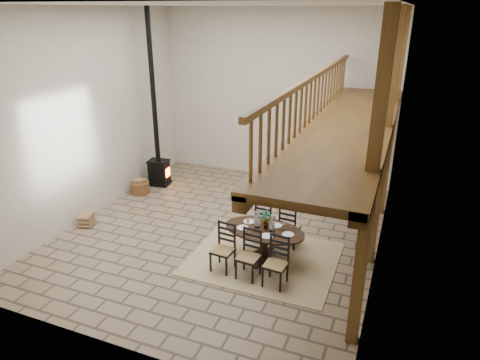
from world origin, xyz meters
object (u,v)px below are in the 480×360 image
at_px(wood_stove, 157,148).
at_px(log_stack, 87,220).
at_px(log_basket, 140,187).
at_px(dining_table, 262,245).

relative_size(wood_stove, log_stack, 10.26).
height_order(wood_stove, log_basket, wood_stove).
relative_size(dining_table, log_stack, 4.13).
bearing_deg(wood_stove, log_stack, -102.51).
bearing_deg(log_basket, wood_stove, 78.15).
xyz_separation_m(dining_table, log_basket, (-4.40, 2.07, -0.21)).
bearing_deg(dining_table, log_stack, -174.09).
xyz_separation_m(dining_table, log_stack, (-4.49, -0.07, -0.24)).
bearing_deg(wood_stove, dining_table, -41.44).
distance_m(log_basket, log_stack, 2.15).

